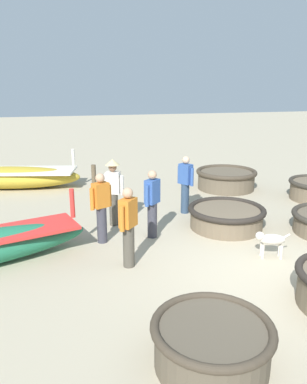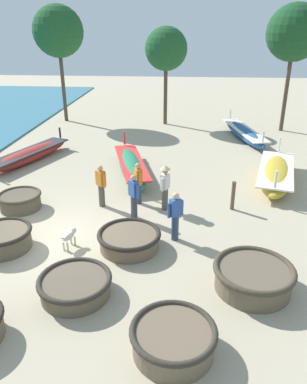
# 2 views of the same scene
# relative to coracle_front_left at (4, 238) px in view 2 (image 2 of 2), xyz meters

# --- Properties ---
(ground_plane) EXTENTS (80.00, 80.00, 0.00)m
(ground_plane) POSITION_rel_coracle_front_left_xyz_m (1.24, 0.65, -0.34)
(ground_plane) COLOR tan
(coracle_front_left) EXTENTS (1.68, 1.68, 0.62)m
(coracle_front_left) POSITION_rel_coracle_front_left_xyz_m (0.00, 0.00, 0.00)
(coracle_front_left) COLOR brown
(coracle_front_left) RESTS_ON ground
(coracle_far_right) EXTENTS (1.77, 1.77, 0.61)m
(coracle_far_right) POSITION_rel_coracle_front_left_xyz_m (5.09, -3.44, -0.01)
(coracle_far_right) COLOR brown
(coracle_far_right) RESTS_ON ground
(coracle_nearest) EXTENTS (1.81, 1.81, 0.51)m
(coracle_nearest) POSITION_rel_coracle_front_left_xyz_m (2.66, -1.89, -0.06)
(coracle_nearest) COLOR brown
(coracle_nearest) RESTS_ON ground
(coracle_far_left) EXTENTS (1.53, 1.53, 0.59)m
(coracle_far_left) POSITION_rel_coracle_front_left_xyz_m (-0.59, 2.58, -0.02)
(coracle_far_left) COLOR brown
(coracle_far_left) RESTS_ON ground
(coracle_weathered) EXTENTS (2.02, 2.02, 0.65)m
(coracle_weathered) POSITION_rel_coracle_front_left_xyz_m (7.00, -1.29, 0.02)
(coracle_weathered) COLOR brown
(coracle_weathered) RESTS_ON ground
(coracle_beside_post) EXTENTS (1.88, 1.88, 0.54)m
(coracle_beside_post) POSITION_rel_coracle_front_left_xyz_m (3.67, 0.31, -0.05)
(coracle_beside_post) COLOR brown
(coracle_beside_post) RESTS_ON ground
(long_boat_green_hull) EXTENTS (2.10, 5.92, 1.15)m
(long_boat_green_hull) POSITION_rel_coracle_front_left_xyz_m (8.66, 12.45, -0.00)
(long_boat_green_hull) COLOR #285693
(long_boat_green_hull) RESTS_ON ground
(long_boat_white_hull) EXTENTS (2.75, 5.20, 1.11)m
(long_boat_white_hull) POSITION_rel_coracle_front_left_xyz_m (-2.21, 7.59, -0.01)
(long_boat_white_hull) COLOR maroon
(long_boat_white_hull) RESTS_ON ground
(long_boat_blue_hull) EXTENTS (2.33, 5.31, 1.28)m
(long_boat_blue_hull) POSITION_rel_coracle_front_left_xyz_m (2.92, 6.30, 0.03)
(long_boat_blue_hull) COLOR #237551
(long_boat_blue_hull) RESTS_ON ground
(long_boat_red_hull) EXTENTS (2.46, 5.09, 1.33)m
(long_boat_red_hull) POSITION_rel_coracle_front_left_xyz_m (9.05, 5.83, 0.04)
(long_boat_red_hull) COLOR gold
(long_boat_red_hull) RESTS_ON ground
(fisherman_crouching) EXTENTS (0.39, 0.42, 1.57)m
(fisherman_crouching) POSITION_rel_coracle_front_left_xyz_m (3.57, 2.21, 0.50)
(fisherman_crouching) COLOR #383842
(fisherman_crouching) RESTS_ON ground
(fisherman_with_hat) EXTENTS (0.47, 0.36, 1.57)m
(fisherman_with_hat) POSITION_rel_coracle_front_left_xyz_m (5.00, 0.90, 0.50)
(fisherman_with_hat) COLOR #2D425B
(fisherman_with_hat) RESTS_ON ground
(fisherman_standing_right) EXTENTS (0.34, 0.49, 1.57)m
(fisherman_standing_right) POSITION_rel_coracle_front_left_xyz_m (3.59, 3.36, 0.50)
(fisherman_standing_right) COLOR #383842
(fisherman_standing_right) RESTS_ON ground
(fisherman_standing_left) EXTENTS (0.36, 0.49, 1.67)m
(fisherman_standing_left) POSITION_rel_coracle_front_left_xyz_m (4.58, 2.93, 0.62)
(fisherman_standing_left) COLOR #4C473D
(fisherman_standing_left) RESTS_ON ground
(fisherman_by_coracle) EXTENTS (0.41, 0.39, 1.57)m
(fisherman_by_coracle) POSITION_rel_coracle_front_left_xyz_m (2.29, 3.03, 0.50)
(fisherman_by_coracle) COLOR #4C473D
(fisherman_by_coracle) RESTS_ON ground
(dog) EXTENTS (0.36, 0.66, 0.55)m
(dog) POSITION_rel_coracle_front_left_xyz_m (1.91, 0.21, 0.03)
(dog) COLOR beige
(dog) RESTS_ON ground
(mooring_post_mid_beach) EXTENTS (0.14, 0.14, 1.07)m
(mooring_post_mid_beach) POSITION_rel_coracle_front_left_xyz_m (6.98, 3.13, 0.19)
(mooring_post_mid_beach) COLOR brown
(mooring_post_mid_beach) RESTS_ON ground
(tree_leftmost) EXTENTS (3.18, 3.18, 7.24)m
(tree_leftmost) POSITION_rel_coracle_front_left_xyz_m (11.24, 14.52, 5.29)
(tree_leftmost) COLOR #4C3D2D
(tree_leftmost) RESTS_ON ground
(tree_rightmost) EXTENTS (2.65, 2.65, 6.03)m
(tree_rightmost) POSITION_rel_coracle_front_left_xyz_m (3.92, 15.63, 4.33)
(tree_rightmost) COLOR #4C3D2D
(tree_rightmost) RESTS_ON ground
(tree_tall_back) EXTENTS (3.20, 3.20, 7.29)m
(tree_tall_back) POSITION_rel_coracle_front_left_xyz_m (-2.93, 16.01, 5.32)
(tree_tall_back) COLOR #4C3D2D
(tree_tall_back) RESTS_ON ground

